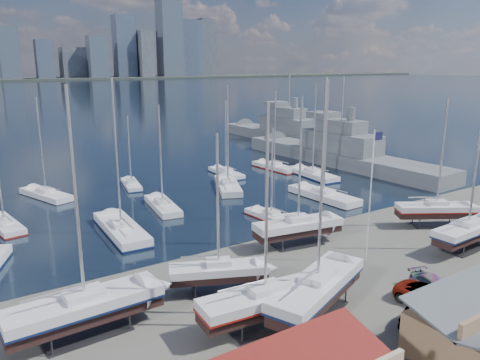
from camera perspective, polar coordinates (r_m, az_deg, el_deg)
ground at (r=45.79m, az=11.51°, el=-10.45°), size 1400.00×1400.00×0.00m
sailboat_cradle_0 at (r=35.63m, az=-18.33°, el=-14.53°), size 11.00×3.46×17.49m
sailboat_cradle_1 at (r=35.00m, az=3.09°, el=-14.43°), size 10.32×3.67×16.33m
sailboat_cradle_2 at (r=39.68m, az=-2.63°, el=-11.04°), size 8.39×5.36×13.51m
sailboat_cradle_3 at (r=36.90m, az=9.40°, el=-12.88°), size 11.51×7.10×17.87m
sailboat_cradle_4 at (r=49.88m, az=7.09°, el=-5.65°), size 9.90×4.18×15.68m
sailboat_cradle_5 at (r=53.78m, az=26.03°, el=-5.57°), size 9.55×3.01×15.34m
sailboat_cradle_6 at (r=59.81m, az=22.80°, el=-3.36°), size 9.25×6.97×15.01m
sailboat_moored_1 at (r=61.52m, az=-26.77°, el=-4.99°), size 3.75×9.09×13.18m
sailboat_moored_2 at (r=72.69m, az=-22.56°, el=-1.77°), size 5.84×10.30×15.00m
sailboat_moored_3 at (r=54.89m, az=-14.25°, el=-6.06°), size 4.00×12.28×18.13m
sailboat_moored_4 at (r=62.83m, az=-9.40°, el=-3.24°), size 4.02×9.81×14.38m
sailboat_moored_5 at (r=75.00m, az=-13.11°, el=-0.59°), size 3.59×8.04×11.62m
sailboat_moored_6 at (r=57.90m, az=3.83°, el=-4.59°), size 2.89×8.13×11.92m
sailboat_moored_7 at (r=71.71m, az=-1.47°, el=-0.88°), size 7.33×11.22×16.51m
sailboat_moored_8 at (r=80.59m, az=-1.70°, el=0.78°), size 2.94×9.09×13.42m
sailboat_moored_9 at (r=67.48m, az=10.13°, el=-2.06°), size 3.65×11.67×17.46m
sailboat_moored_10 at (r=80.32m, az=8.84°, el=0.57°), size 3.95×11.16×16.36m
sailboat_moored_11 at (r=85.35m, az=4.20°, el=1.50°), size 3.43×10.00×14.70m
naval_ship_east at (r=91.37m, az=12.01°, el=2.93°), size 9.24×46.46×18.16m
naval_ship_west at (r=115.34m, az=5.84°, el=5.42°), size 7.93×45.37×18.07m
car_b at (r=38.33m, az=21.27°, el=-14.97°), size 5.05×2.96×1.57m
car_c at (r=40.94m, az=22.36°, el=-13.12°), size 3.65×6.14×1.60m
car_d at (r=42.83m, az=22.73°, el=-12.00°), size 3.50×5.57×1.51m
flagpole at (r=45.81m, az=15.75°, el=-0.77°), size 1.13×0.12×12.88m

